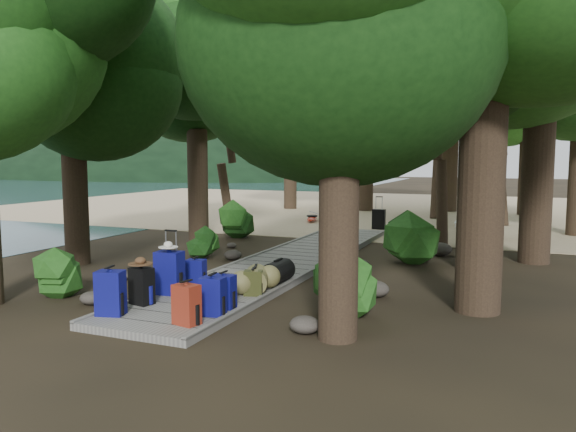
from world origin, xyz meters
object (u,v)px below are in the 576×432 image
at_px(backpack_left_c, 169,270).
at_px(lone_suitcase_on_sand, 379,219).
at_px(backpack_left_d, 196,271).
at_px(kayak, 312,217).
at_px(sun_lounger, 463,219).
at_px(backpack_right_d, 253,282).
at_px(duffel_right_black, 278,272).
at_px(backpack_right_a, 186,302).
at_px(backpack_left_b, 142,284).
at_px(backpack_right_c, 224,290).
at_px(suitcase_on_boardwalk, 172,273).
at_px(backpack_left_a, 110,291).
at_px(duffel_right_khaki, 256,279).
at_px(backpack_right_b, 213,294).

height_order(backpack_left_c, lone_suitcase_on_sand, backpack_left_c).
height_order(backpack_left_d, kayak, backpack_left_d).
bearing_deg(sun_lounger, backpack_right_d, -102.38).
bearing_deg(duffel_right_black, lone_suitcase_on_sand, 93.19).
height_order(backpack_right_a, sun_lounger, backpack_right_a).
bearing_deg(backpack_right_d, backpack_left_d, 148.31).
bearing_deg(sun_lounger, backpack_left_b, -107.15).
bearing_deg(backpack_right_d, backpack_right_c, -112.89).
bearing_deg(kayak, backpack_right_d, -88.50).
distance_m(backpack_right_d, lone_suitcase_on_sand, 10.52).
distance_m(suitcase_on_boardwalk, sun_lounger, 13.38).
bearing_deg(duffel_right_black, kayak, 108.29).
bearing_deg(backpack_left_a, sun_lounger, 60.36).
xyz_separation_m(backpack_left_c, backpack_right_d, (1.41, 0.48, -0.18)).
bearing_deg(duffel_right_khaki, backpack_left_a, -143.95).
bearing_deg(backpack_right_b, duffel_right_black, 84.23).
bearing_deg(backpack_right_b, sun_lounger, 75.06).
bearing_deg(sun_lounger, suitcase_on_boardwalk, -108.25).
bearing_deg(backpack_right_d, duffel_right_khaki, 87.46).
relative_size(backpack_left_d, backpack_right_b, 0.82).
relative_size(backpack_right_d, suitcase_on_boardwalk, 0.72).
bearing_deg(duffel_right_khaki, backpack_left_c, -172.52).
bearing_deg(kayak, sun_lounger, -7.50).
xyz_separation_m(backpack_right_a, backpack_right_c, (0.07, 0.99, -0.03)).
bearing_deg(backpack_right_a, suitcase_on_boardwalk, 142.12).
bearing_deg(suitcase_on_boardwalk, backpack_right_a, -68.04).
xyz_separation_m(duffel_right_black, lone_suitcase_on_sand, (-0.28, 9.43, 0.03)).
bearing_deg(duffel_right_black, backpack_left_a, -114.67).
bearing_deg(backpack_left_b, backpack_left_c, 100.13).
distance_m(backpack_left_b, backpack_right_a, 1.47).
bearing_deg(backpack_right_b, backpack_right_d, 84.04).
distance_m(kayak, sun_lounger, 5.66).
bearing_deg(backpack_right_a, backpack_right_c, 98.24).
relative_size(backpack_left_b, backpack_right_c, 1.12).
xyz_separation_m(duffel_right_khaki, lone_suitcase_on_sand, (-0.20, 10.26, 0.02)).
height_order(backpack_left_d, backpack_right_a, backpack_right_a).
xyz_separation_m(backpack_left_c, backpack_right_b, (1.39, -0.88, -0.10)).
height_order(backpack_right_c, backpack_right_d, backpack_right_c).
bearing_deg(backpack_left_d, duffel_right_khaki, -11.04).
xyz_separation_m(backpack_left_d, duffel_right_khaki, (1.29, -0.06, -0.05)).
relative_size(backpack_right_d, duffel_right_khaki, 0.73).
relative_size(backpack_left_c, backpack_left_d, 1.58).
relative_size(backpack_right_b, lone_suitcase_on_sand, 0.94).
relative_size(backpack_left_c, backpack_right_c, 1.41).
height_order(backpack_right_b, kayak, backpack_right_b).
bearing_deg(backpack_right_b, backpack_right_c, 91.03).
height_order(backpack_left_c, suitcase_on_boardwalk, backpack_left_c).
distance_m(backpack_left_b, suitcase_on_boardwalk, 0.89).
height_order(lone_suitcase_on_sand, sun_lounger, lone_suitcase_on_sand).
bearing_deg(suitcase_on_boardwalk, kayak, 80.25).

